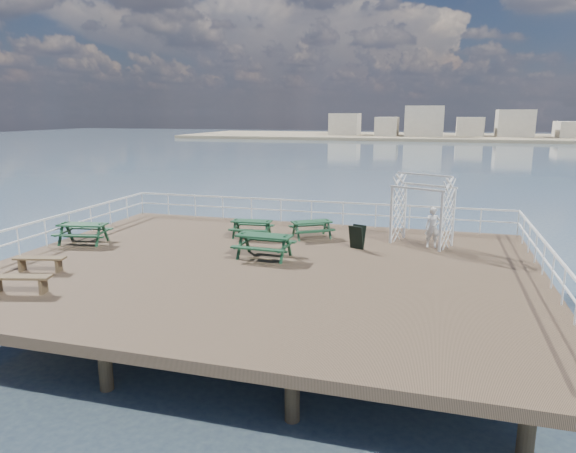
# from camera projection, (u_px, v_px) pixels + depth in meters

# --- Properties ---
(ground) EXTENTS (18.00, 14.00, 0.30)m
(ground) POSITION_uv_depth(u_px,v_px,m) (265.00, 269.00, 17.43)
(ground) COLOR brown
(ground) RESTS_ON ground
(sea_backdrop) EXTENTS (300.00, 300.00, 9.20)m
(sea_backdrop) POSITION_uv_depth(u_px,v_px,m) (464.00, 133.00, 139.98)
(sea_backdrop) COLOR #3F546A
(sea_backdrop) RESTS_ON ground
(railing) EXTENTS (17.77, 13.76, 1.10)m
(railing) POSITION_uv_depth(u_px,v_px,m) (284.00, 224.00, 19.64)
(railing) COLOR silver
(railing) RESTS_ON ground
(picnic_table_a) EXTENTS (2.05, 1.76, 0.89)m
(picnic_table_a) POSITION_uv_depth(u_px,v_px,m) (83.00, 229.00, 20.14)
(picnic_table_a) COLOR #12311B
(picnic_table_a) RESTS_ON ground
(picnic_table_b) EXTENTS (1.72, 1.42, 0.79)m
(picnic_table_b) POSITION_uv_depth(u_px,v_px,m) (252.00, 225.00, 21.13)
(picnic_table_b) COLOR #12311B
(picnic_table_b) RESTS_ON ground
(picnic_table_c) EXTENTS (2.06, 1.96, 0.79)m
(picnic_table_c) POSITION_uv_depth(u_px,v_px,m) (312.00, 226.00, 21.04)
(picnic_table_c) COLOR #12311B
(picnic_table_c) RESTS_ON ground
(picnic_table_d) EXTENTS (2.01, 1.65, 0.94)m
(picnic_table_d) POSITION_uv_depth(u_px,v_px,m) (264.00, 241.00, 18.12)
(picnic_table_d) COLOR #12311B
(picnic_table_d) RESTS_ON ground
(flat_bench_near) EXTENTS (1.83, 0.86, 0.51)m
(flat_bench_near) POSITION_uv_depth(u_px,v_px,m) (19.00, 280.00, 14.57)
(flat_bench_near) COLOR brown
(flat_bench_near) RESTS_ON ground
(flat_bench_far) EXTENTS (1.68, 0.75, 0.47)m
(flat_bench_far) POSITION_uv_depth(u_px,v_px,m) (40.00, 261.00, 16.60)
(flat_bench_far) COLOR brown
(flat_bench_far) RESTS_ON ground
(trellis_arbor) EXTENTS (2.51, 1.98, 2.76)m
(trellis_arbor) POSITION_uv_depth(u_px,v_px,m) (422.00, 214.00, 19.78)
(trellis_arbor) COLOR silver
(trellis_arbor) RESTS_ON ground
(sandwich_board) EXTENTS (0.66, 0.58, 0.91)m
(sandwich_board) POSITION_uv_depth(u_px,v_px,m) (357.00, 237.00, 19.34)
(sandwich_board) COLOR black
(sandwich_board) RESTS_ON ground
(person) EXTENTS (0.60, 0.42, 1.54)m
(person) POSITION_uv_depth(u_px,v_px,m) (433.00, 227.00, 19.50)
(person) COLOR silver
(person) RESTS_ON ground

